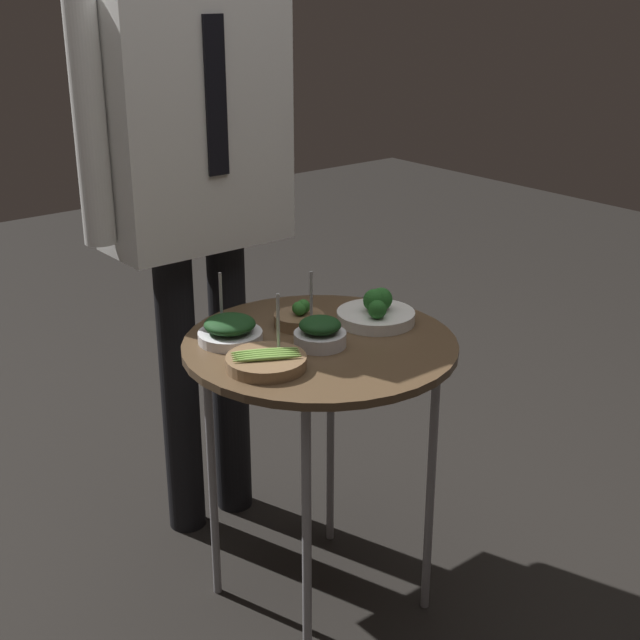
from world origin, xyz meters
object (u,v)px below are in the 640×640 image
object	(u,v)px
bowl_broccoli_near_rim	(376,312)
bowl_asparagus_far_rim	(266,361)
serving_cart	(320,365)
waiter_figure	(194,154)
bowl_spinach_center	(320,333)
bowl_spinach_mid_left	(230,330)
bowl_broccoli_back_right	(300,317)

from	to	relation	value
bowl_broccoli_near_rim	bowl_asparagus_far_rim	bearing A→B (deg)	-172.13
serving_cart	bowl_asparagus_far_rim	bearing A→B (deg)	-166.83
bowl_broccoli_near_rim	waiter_figure	size ratio (longest dim) A/B	0.11
serving_cart	bowl_spinach_center	size ratio (longest dim) A/B	6.03
serving_cart	waiter_figure	bearing A→B (deg)	90.74
serving_cart	waiter_figure	distance (m)	0.62
bowl_spinach_mid_left	waiter_figure	world-z (taller)	waiter_figure
serving_cart	bowl_broccoli_back_right	bearing A→B (deg)	77.60
bowl_asparagus_far_rim	bowl_spinach_center	size ratio (longest dim) A/B	1.46
bowl_broccoli_back_right	waiter_figure	size ratio (longest dim) A/B	0.08
bowl_asparagus_far_rim	bowl_spinach_mid_left	bearing A→B (deg)	82.82
bowl_spinach_mid_left	bowl_spinach_center	world-z (taller)	bowl_spinach_mid_left
bowl_broccoli_back_right	bowl_spinach_center	world-z (taller)	bowl_broccoli_back_right
serving_cart	bowl_spinach_center	xyz separation A→B (m)	(-0.01, -0.02, 0.09)
bowl_broccoli_back_right	waiter_figure	distance (m)	0.50
waiter_figure	bowl_asparagus_far_rim	bearing A→B (deg)	-107.62
bowl_broccoli_near_rim	waiter_figure	world-z (taller)	waiter_figure
serving_cart	bowl_spinach_mid_left	xyz separation A→B (m)	(-0.15, 0.12, 0.08)
bowl_broccoli_near_rim	serving_cart	bearing A→B (deg)	-177.60
bowl_broccoli_back_right	bowl_asparagus_far_rim	bearing A→B (deg)	-143.87
bowl_broccoli_near_rim	waiter_figure	distance (m)	0.60
bowl_broccoli_near_rim	bowl_spinach_center	bearing A→B (deg)	-172.14
serving_cart	bowl_broccoli_back_right	xyz separation A→B (m)	(0.02, 0.10, 0.08)
serving_cart	bowl_spinach_mid_left	distance (m)	0.21
bowl_asparagus_far_rim	bowl_spinach_center	xyz separation A→B (m)	(0.16, 0.02, 0.01)
serving_cart	bowl_broccoli_near_rim	bearing A→B (deg)	2.40
bowl_asparagus_far_rim	bowl_spinach_mid_left	size ratio (longest dim) A/B	1.13
bowl_broccoli_near_rim	bowl_broccoli_back_right	distance (m)	0.18
bowl_spinach_mid_left	bowl_spinach_center	bearing A→B (deg)	-45.99
bowl_asparagus_far_rim	bowl_spinach_center	distance (m)	0.16
bowl_broccoli_near_rim	bowl_broccoli_back_right	xyz separation A→B (m)	(-0.15, 0.09, -0.00)
serving_cart	bowl_broccoli_back_right	distance (m)	0.13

